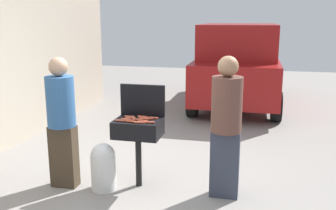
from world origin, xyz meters
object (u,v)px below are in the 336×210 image
object	(u,v)px
hot_dog_14	(130,120)
parked_minivan	(238,64)
hot_dog_2	(153,118)
hot_dog_12	(149,122)
hot_dog_10	(129,117)
hot_dog_1	(126,119)
hot_dog_8	(131,118)
hot_dog_11	(143,118)
hot_dog_5	(143,121)
hot_dog_9	(131,122)
hot_dog_3	(143,117)
hot_dog_4	(138,120)
hot_dog_6	(147,119)
hot_dog_13	(144,119)
propane_tank	(103,166)
hot_dog_0	(140,122)
person_right	(226,123)
person_left	(62,118)
hot_dog_7	(121,121)
bbq_grill	(138,131)

from	to	relation	value
hot_dog_14	parked_minivan	distance (m)	5.41
hot_dog_2	hot_dog_12	xyz separation A→B (m)	(0.01, -0.21, 0.00)
hot_dog_2	hot_dog_14	world-z (taller)	same
hot_dog_10	hot_dog_12	distance (m)	0.39
hot_dog_1	hot_dog_8	size ratio (longest dim) A/B	1.00
hot_dog_8	hot_dog_11	xyz separation A→B (m)	(0.15, 0.05, 0.00)
hot_dog_5	hot_dog_8	bearing A→B (deg)	151.73
hot_dog_2	hot_dog_9	bearing A→B (deg)	-133.27
hot_dog_5	hot_dog_10	bearing A→B (deg)	144.07
hot_dog_3	hot_dog_4	distance (m)	0.15
hot_dog_6	hot_dog_14	world-z (taller)	same
hot_dog_6	hot_dog_11	xyz separation A→B (m)	(-0.07, 0.03, 0.00)
hot_dog_6	hot_dog_13	bearing A→B (deg)	-142.67
hot_dog_2	hot_dog_11	xyz separation A→B (m)	(-0.13, -0.02, 0.00)
hot_dog_9	hot_dog_13	size ratio (longest dim) A/B	1.00
hot_dog_11	propane_tank	size ratio (longest dim) A/B	0.21
parked_minivan	propane_tank	bearing A→B (deg)	75.20
hot_dog_0	person_right	world-z (taller)	person_right
person_left	parked_minivan	xyz separation A→B (m)	(1.91, 5.45, 0.10)
hot_dog_11	hot_dog_12	size ratio (longest dim) A/B	1.00
hot_dog_0	hot_dog_7	bearing A→B (deg)	173.28
hot_dog_10	parked_minivan	size ratio (longest dim) A/B	0.03
hot_dog_11	person_right	distance (m)	1.08
hot_dog_12	hot_dog_13	size ratio (longest dim) A/B	1.00
hot_dog_1	hot_dog_11	bearing A→B (deg)	33.87
bbq_grill	hot_dog_1	xyz separation A→B (m)	(-0.14, -0.05, 0.15)
hot_dog_0	person_left	bearing A→B (deg)	-176.15
hot_dog_13	propane_tank	world-z (taller)	hot_dog_13
bbq_grill	hot_dog_9	size ratio (longest dim) A/B	6.93
hot_dog_2	hot_dog_12	bearing A→B (deg)	-87.20
hot_dog_10	hot_dog_14	size ratio (longest dim) A/B	1.00
hot_dog_4	hot_dog_5	size ratio (longest dim) A/B	1.00
hot_dog_0	hot_dog_13	size ratio (longest dim) A/B	1.00
hot_dog_0	hot_dog_13	world-z (taller)	same
person_right	parked_minivan	bearing A→B (deg)	-90.23
hot_dog_2	propane_tank	size ratio (longest dim) A/B	0.21
hot_dog_11	parked_minivan	size ratio (longest dim) A/B	0.03
person_right	parked_minivan	size ratio (longest dim) A/B	0.40
hot_dog_8	hot_dog_4	bearing A→B (deg)	-26.25
hot_dog_4	hot_dog_5	world-z (taller)	same
hot_dog_0	propane_tank	size ratio (longest dim) A/B	0.21
hot_dog_0	hot_dog_4	xyz separation A→B (m)	(-0.07, 0.12, 0.00)
hot_dog_6	hot_dog_9	distance (m)	0.25
hot_dog_4	hot_dog_5	distance (m)	0.10
hot_dog_7	hot_dog_8	size ratio (longest dim) A/B	1.00
hot_dog_9	hot_dog_1	bearing A→B (deg)	135.94
hot_dog_4	hot_dog_7	world-z (taller)	same
hot_dog_8	hot_dog_9	size ratio (longest dim) A/B	1.00
hot_dog_14	parked_minivan	xyz separation A→B (m)	(1.04, 5.31, 0.11)
hot_dog_5	hot_dog_11	xyz separation A→B (m)	(-0.04, 0.16, 0.00)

